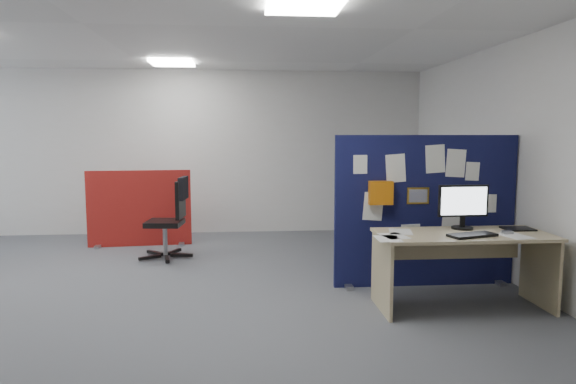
{
  "coord_description": "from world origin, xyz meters",
  "views": [
    {
      "loc": [
        1.52,
        -5.13,
        1.67
      ],
      "look_at": [
        2.01,
        0.68,
        1.0
      ],
      "focal_mm": 32.0,
      "sensor_mm": 36.0,
      "label": 1
    }
  ],
  "objects": [
    {
      "name": "floor",
      "position": [
        0.0,
        0.0,
        0.0
      ],
      "size": [
        9.0,
        9.0,
        0.0
      ],
      "primitive_type": "plane",
      "color": "#505257",
      "rests_on": "ground"
    },
    {
      "name": "ceiling",
      "position": [
        0.0,
        0.0,
        2.7
      ],
      "size": [
        9.0,
        7.0,
        0.02
      ],
      "primitive_type": "cube",
      "color": "white",
      "rests_on": "wall_back"
    },
    {
      "name": "wall_back",
      "position": [
        0.0,
        3.5,
        1.35
      ],
      "size": [
        9.0,
        0.02,
        2.7
      ],
      "primitive_type": "cube",
      "color": "silver",
      "rests_on": "floor"
    },
    {
      "name": "wall_right",
      "position": [
        4.5,
        0.0,
        1.35
      ],
      "size": [
        0.02,
        7.0,
        2.7
      ],
      "primitive_type": "cube",
      "color": "silver",
      "rests_on": "floor"
    },
    {
      "name": "ceiling_lights",
      "position": [
        0.33,
        0.67,
        2.67
      ],
      "size": [
        4.1,
        4.1,
        0.04
      ],
      "color": "white",
      "rests_on": "ceiling"
    },
    {
      "name": "navy_divider",
      "position": [
        3.46,
        0.25,
        0.83
      ],
      "size": [
        2.0,
        0.3,
        1.65
      ],
      "color": "#10133C",
      "rests_on": "floor"
    },
    {
      "name": "main_desk",
      "position": [
        3.58,
        -0.47,
        0.55
      ],
      "size": [
        1.62,
        0.72,
        0.73
      ],
      "color": "tan",
      "rests_on": "floor"
    },
    {
      "name": "monitor_main",
      "position": [
        3.66,
        -0.3,
        0.97
      ],
      "size": [
        0.5,
        0.21,
        0.44
      ],
      "rotation": [
        0.0,
        0.0,
        0.02
      ],
      "color": "black",
      "rests_on": "main_desk"
    },
    {
      "name": "keyboard",
      "position": [
        3.59,
        -0.67,
        0.74
      ],
      "size": [
        0.48,
        0.3,
        0.02
      ],
      "primitive_type": "cube",
      "rotation": [
        0.0,
        0.0,
        0.29
      ],
      "color": "black",
      "rests_on": "main_desk"
    },
    {
      "name": "mouse",
      "position": [
        3.97,
        -0.58,
        0.74
      ],
      "size": [
        0.1,
        0.06,
        0.03
      ],
      "primitive_type": "cube",
      "rotation": [
        0.0,
        0.0,
        -0.02
      ],
      "color": "gray",
      "rests_on": "main_desk"
    },
    {
      "name": "paper_tray",
      "position": [
        4.19,
        -0.38,
        0.74
      ],
      "size": [
        0.29,
        0.23,
        0.01
      ],
      "primitive_type": "cube",
      "rotation": [
        0.0,
        0.0,
        -0.03
      ],
      "color": "black",
      "rests_on": "main_desk"
    },
    {
      "name": "red_divider",
      "position": [
        -0.03,
        2.54,
        0.55
      ],
      "size": [
        1.5,
        0.3,
        1.13
      ],
      "rotation": [
        0.0,
        0.0,
        0.08
      ],
      "color": "maroon",
      "rests_on": "floor"
    },
    {
      "name": "office_chair",
      "position": [
        0.56,
        1.72,
        0.61
      ],
      "size": [
        0.7,
        0.71,
        1.08
      ],
      "rotation": [
        0.0,
        0.0,
        -0.1
      ],
      "color": "black",
      "rests_on": "floor"
    },
    {
      "name": "desk_papers",
      "position": [
        3.17,
        -0.6,
        0.73
      ],
      "size": [
        1.44,
        0.63,
        0.0
      ],
      "color": "white",
      "rests_on": "main_desk"
    }
  ]
}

